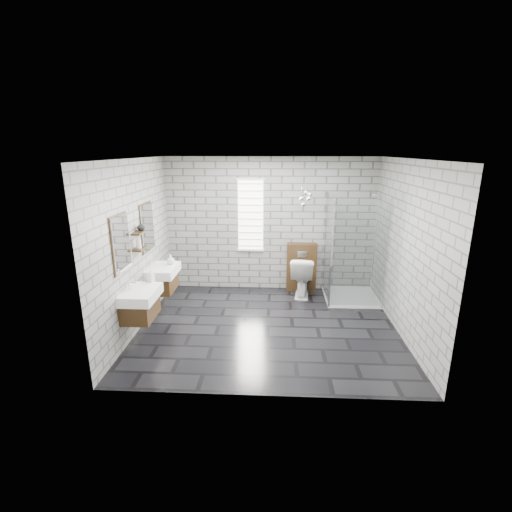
# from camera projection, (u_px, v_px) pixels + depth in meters

# --- Properties ---
(floor) EXTENTS (4.20, 3.60, 0.02)m
(floor) POSITION_uv_depth(u_px,v_px,m) (268.00, 327.00, 6.16)
(floor) COLOR black
(floor) RESTS_ON ground
(ceiling) EXTENTS (4.20, 3.60, 0.02)m
(ceiling) POSITION_uv_depth(u_px,v_px,m) (269.00, 158.00, 5.40)
(ceiling) COLOR white
(ceiling) RESTS_ON wall_back
(wall_back) EXTENTS (4.20, 0.02, 2.70)m
(wall_back) POSITION_uv_depth(u_px,v_px,m) (270.00, 225.00, 7.52)
(wall_back) COLOR gray
(wall_back) RESTS_ON floor
(wall_front) EXTENTS (4.20, 0.02, 2.70)m
(wall_front) POSITION_uv_depth(u_px,v_px,m) (265.00, 291.00, 4.04)
(wall_front) COLOR gray
(wall_front) RESTS_ON floor
(wall_left) EXTENTS (0.02, 3.60, 2.70)m
(wall_left) POSITION_uv_depth(u_px,v_px,m) (136.00, 246.00, 5.89)
(wall_left) COLOR gray
(wall_left) RESTS_ON floor
(wall_right) EXTENTS (0.02, 3.60, 2.70)m
(wall_right) POSITION_uv_depth(u_px,v_px,m) (406.00, 250.00, 5.67)
(wall_right) COLOR gray
(wall_right) RESTS_ON floor
(vanity_left) EXTENTS (0.47, 0.70, 1.57)m
(vanity_left) POSITION_uv_depth(u_px,v_px,m) (138.00, 296.00, 5.46)
(vanity_left) COLOR #3D2813
(vanity_left) RESTS_ON wall_left
(vanity_right) EXTENTS (0.47, 0.70, 1.57)m
(vanity_right) POSITION_uv_depth(u_px,v_px,m) (161.00, 272.00, 6.53)
(vanity_right) COLOR #3D2813
(vanity_right) RESTS_ON wall_left
(shelf_lower) EXTENTS (0.14, 0.30, 0.03)m
(shelf_lower) POSITION_uv_depth(u_px,v_px,m) (140.00, 249.00, 5.84)
(shelf_lower) COLOR #3D2813
(shelf_lower) RESTS_ON wall_left
(shelf_upper) EXTENTS (0.14, 0.30, 0.03)m
(shelf_upper) POSITION_uv_depth(u_px,v_px,m) (138.00, 233.00, 5.77)
(shelf_upper) COLOR #3D2813
(shelf_upper) RESTS_ON wall_left
(window) EXTENTS (0.56, 0.05, 1.48)m
(window) POSITION_uv_depth(u_px,v_px,m) (251.00, 215.00, 7.45)
(window) COLOR white
(window) RESTS_ON wall_back
(cistern_panel) EXTENTS (0.60, 0.20, 1.00)m
(cistern_panel) POSITION_uv_depth(u_px,v_px,m) (301.00, 267.00, 7.61)
(cistern_panel) COLOR #3D2813
(cistern_panel) RESTS_ON floor
(flush_plate) EXTENTS (0.18, 0.01, 0.12)m
(flush_plate) POSITION_uv_depth(u_px,v_px,m) (302.00, 254.00, 7.43)
(flush_plate) COLOR silver
(flush_plate) RESTS_ON cistern_panel
(shower_enclosure) EXTENTS (1.00, 1.00, 2.03)m
(shower_enclosure) POSITION_uv_depth(u_px,v_px,m) (348.00, 276.00, 7.07)
(shower_enclosure) COLOR white
(shower_enclosure) RESTS_ON floor
(pendant_cluster) EXTENTS (0.25, 0.23, 0.90)m
(pendant_cluster) POSITION_uv_depth(u_px,v_px,m) (306.00, 197.00, 6.89)
(pendant_cluster) COLOR silver
(pendant_cluster) RESTS_ON ceiling
(toilet) EXTENTS (0.52, 0.82, 0.80)m
(toilet) POSITION_uv_depth(u_px,v_px,m) (302.00, 276.00, 7.40)
(toilet) COLOR white
(toilet) RESTS_ON floor
(soap_bottle_a) EXTENTS (0.12, 0.12, 0.19)m
(soap_bottle_a) POSITION_uv_depth(u_px,v_px,m) (151.00, 276.00, 5.74)
(soap_bottle_a) COLOR #B2B2B2
(soap_bottle_a) RESTS_ON vanity_left
(soap_bottle_b) EXTENTS (0.16, 0.16, 0.18)m
(soap_bottle_b) POSITION_uv_depth(u_px,v_px,m) (171.00, 259.00, 6.61)
(soap_bottle_b) COLOR #B2B2B2
(soap_bottle_b) RESTS_ON vanity_right
(soap_bottle_c) EXTENTS (0.09, 0.09, 0.21)m
(soap_bottle_c) POSITION_uv_depth(u_px,v_px,m) (139.00, 242.00, 5.75)
(soap_bottle_c) COLOR #B2B2B2
(soap_bottle_c) RESTS_ON shelf_lower
(vase) EXTENTS (0.15, 0.15, 0.13)m
(vase) POSITION_uv_depth(u_px,v_px,m) (141.00, 226.00, 5.84)
(vase) COLOR #B2B2B2
(vase) RESTS_ON shelf_upper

